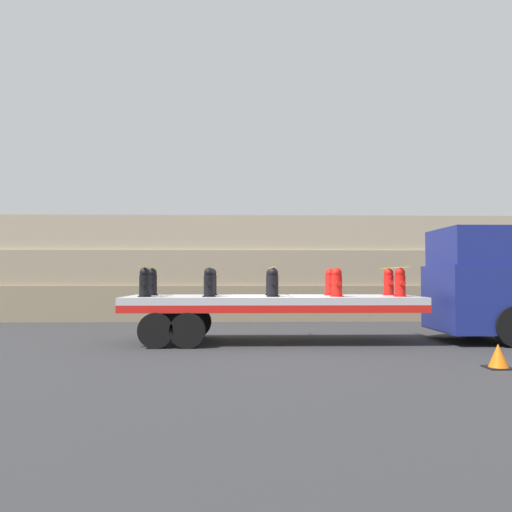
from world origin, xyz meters
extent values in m
plane|color=#2D2D30|center=(0.00, 0.00, 0.00)|extent=(120.00, 120.00, 0.00)
cube|color=#84755B|center=(0.00, 7.67, 0.73)|extent=(60.00, 3.00, 1.46)
cube|color=gray|center=(0.00, 7.82, 2.19)|extent=(60.00, 3.00, 1.46)
cube|color=tan|center=(0.00, 7.97, 3.65)|extent=(60.00, 3.00, 1.46)
cube|color=navy|center=(5.85, 0.00, 1.23)|extent=(2.34, 2.51, 1.85)
cube|color=navy|center=(5.62, 0.00, 2.68)|extent=(1.64, 2.31, 1.05)
cube|color=black|center=(6.49, 0.00, 1.60)|extent=(0.93, 2.21, 1.04)
cylinder|color=black|center=(6.26, 1.19, 0.54)|extent=(1.09, 0.28, 1.09)
cube|color=#B2B2B7|center=(0.00, 0.00, 1.20)|extent=(8.14, 2.43, 0.19)
cube|color=red|center=(0.00, -1.17, 1.00)|extent=(8.14, 0.08, 0.20)
cube|color=red|center=(0.00, 1.17, 1.00)|extent=(8.14, 0.08, 0.20)
cylinder|color=black|center=(-2.24, -1.12, 0.46)|extent=(0.91, 0.30, 0.91)
cylinder|color=black|center=(-2.24, 1.12, 0.46)|extent=(0.91, 0.30, 0.91)
cylinder|color=black|center=(-3.05, -1.12, 0.46)|extent=(0.91, 0.30, 0.91)
cylinder|color=black|center=(-3.05, 1.12, 0.46)|extent=(0.91, 0.30, 0.91)
cylinder|color=black|center=(-3.47, -0.53, 1.31)|extent=(0.36, 0.36, 0.03)
cylinder|color=black|center=(-3.47, -0.53, 1.59)|extent=(0.29, 0.29, 0.59)
sphere|color=black|center=(-3.47, -0.53, 1.95)|extent=(0.27, 0.27, 0.27)
cylinder|color=black|center=(-3.47, -0.75, 1.66)|extent=(0.13, 0.15, 0.13)
cylinder|color=black|center=(-3.47, -0.31, 1.66)|extent=(0.13, 0.15, 0.13)
cylinder|color=black|center=(-3.47, 0.53, 1.31)|extent=(0.36, 0.36, 0.03)
cylinder|color=black|center=(-3.47, 0.53, 1.59)|extent=(0.29, 0.29, 0.59)
sphere|color=black|center=(-3.47, 0.53, 1.95)|extent=(0.27, 0.27, 0.27)
cylinder|color=black|center=(-3.47, 0.31, 1.66)|extent=(0.13, 0.15, 0.13)
cylinder|color=black|center=(-3.47, 0.75, 1.66)|extent=(0.13, 0.15, 0.13)
cylinder|color=black|center=(-1.73, -0.53, 1.31)|extent=(0.36, 0.36, 0.03)
cylinder|color=black|center=(-1.73, -0.53, 1.59)|extent=(0.29, 0.29, 0.59)
sphere|color=black|center=(-1.73, -0.53, 1.95)|extent=(0.27, 0.27, 0.27)
cylinder|color=black|center=(-1.73, -0.75, 1.66)|extent=(0.13, 0.15, 0.13)
cylinder|color=black|center=(-1.73, -0.31, 1.66)|extent=(0.13, 0.15, 0.13)
cylinder|color=black|center=(-1.73, 0.53, 1.31)|extent=(0.36, 0.36, 0.03)
cylinder|color=black|center=(-1.73, 0.53, 1.59)|extent=(0.29, 0.29, 0.59)
sphere|color=black|center=(-1.73, 0.53, 1.95)|extent=(0.27, 0.27, 0.27)
cylinder|color=black|center=(-1.73, 0.31, 1.66)|extent=(0.13, 0.15, 0.13)
cylinder|color=black|center=(-1.73, 0.75, 1.66)|extent=(0.13, 0.15, 0.13)
cylinder|color=black|center=(0.00, -0.53, 1.31)|extent=(0.36, 0.36, 0.03)
cylinder|color=black|center=(0.00, -0.53, 1.59)|extent=(0.29, 0.29, 0.59)
sphere|color=black|center=(0.00, -0.53, 1.95)|extent=(0.27, 0.27, 0.27)
cylinder|color=black|center=(0.00, -0.75, 1.66)|extent=(0.13, 0.15, 0.13)
cylinder|color=black|center=(0.00, -0.31, 1.66)|extent=(0.13, 0.15, 0.13)
cylinder|color=black|center=(0.00, 0.53, 1.31)|extent=(0.36, 0.36, 0.03)
cylinder|color=black|center=(0.00, 0.53, 1.59)|extent=(0.29, 0.29, 0.59)
sphere|color=black|center=(0.00, 0.53, 1.95)|extent=(0.27, 0.27, 0.27)
cylinder|color=black|center=(0.00, 0.31, 1.66)|extent=(0.13, 0.15, 0.13)
cylinder|color=black|center=(0.00, 0.75, 1.66)|extent=(0.13, 0.15, 0.13)
cylinder|color=red|center=(1.73, -0.53, 1.31)|extent=(0.36, 0.36, 0.03)
cylinder|color=red|center=(1.73, -0.53, 1.59)|extent=(0.29, 0.29, 0.59)
sphere|color=red|center=(1.73, -0.53, 1.95)|extent=(0.27, 0.27, 0.27)
cylinder|color=red|center=(1.73, -0.75, 1.66)|extent=(0.13, 0.15, 0.13)
cylinder|color=red|center=(1.73, -0.31, 1.66)|extent=(0.13, 0.15, 0.13)
cylinder|color=red|center=(1.73, 0.53, 1.31)|extent=(0.36, 0.36, 0.03)
cylinder|color=red|center=(1.73, 0.53, 1.59)|extent=(0.29, 0.29, 0.59)
sphere|color=red|center=(1.73, 0.53, 1.95)|extent=(0.27, 0.27, 0.27)
cylinder|color=red|center=(1.73, 0.31, 1.66)|extent=(0.13, 0.15, 0.13)
cylinder|color=red|center=(1.73, 0.75, 1.66)|extent=(0.13, 0.15, 0.13)
cylinder|color=red|center=(3.47, -0.53, 1.31)|extent=(0.36, 0.36, 0.03)
cylinder|color=red|center=(3.47, -0.53, 1.59)|extent=(0.29, 0.29, 0.59)
sphere|color=red|center=(3.47, -0.53, 1.95)|extent=(0.27, 0.27, 0.27)
cylinder|color=red|center=(3.47, -0.75, 1.66)|extent=(0.13, 0.15, 0.13)
cylinder|color=red|center=(3.47, -0.31, 1.66)|extent=(0.13, 0.15, 0.13)
cylinder|color=red|center=(3.47, 0.53, 1.31)|extent=(0.36, 0.36, 0.03)
cylinder|color=red|center=(3.47, 0.53, 1.59)|extent=(0.29, 0.29, 0.59)
sphere|color=red|center=(3.47, 0.53, 1.95)|extent=(0.27, 0.27, 0.27)
cylinder|color=red|center=(3.47, 0.31, 1.66)|extent=(0.13, 0.15, 0.13)
cylinder|color=red|center=(3.47, 0.75, 1.66)|extent=(0.13, 0.15, 0.13)
cube|color=yellow|center=(-3.47, 0.00, 2.09)|extent=(0.05, 2.63, 0.01)
cube|color=yellow|center=(0.00, 0.00, 2.09)|extent=(0.05, 2.63, 0.01)
cube|color=yellow|center=(3.47, 0.00, 2.09)|extent=(0.05, 2.63, 0.01)
cube|color=black|center=(4.32, -4.08, 0.01)|extent=(0.50, 0.50, 0.03)
cone|color=orange|center=(4.32, -4.08, 0.26)|extent=(0.38, 0.38, 0.47)
camera|label=1|loc=(-0.79, -14.05, 1.85)|focal=35.00mm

